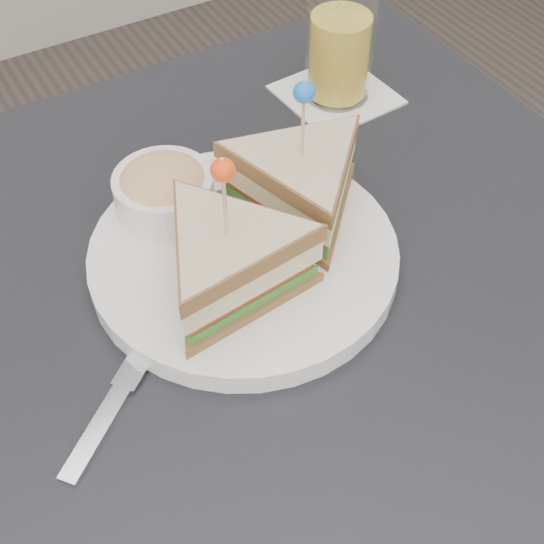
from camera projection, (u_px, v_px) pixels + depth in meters
The scene contains 4 objects.
table at pixel (268, 375), 0.69m from camera, with size 0.80×0.80×0.75m.
plate_meal at pixel (251, 226), 0.65m from camera, with size 0.36×0.36×0.16m.
cutlery_knife at pixel (128, 379), 0.59m from camera, with size 0.17×0.14×0.01m.
drink_set at pixel (340, 44), 0.80m from camera, with size 0.12×0.12×0.15m.
Camera 1 is at (-0.19, -0.34, 1.25)m, focal length 50.00 mm.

